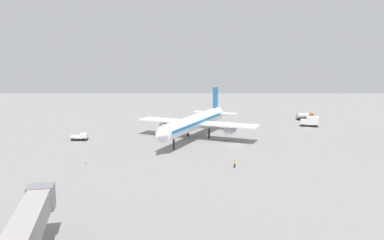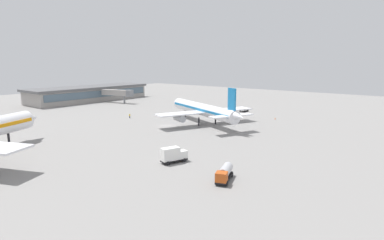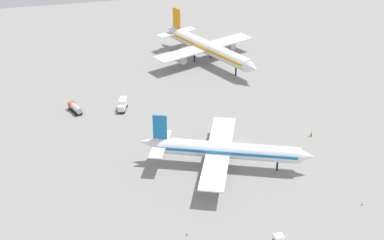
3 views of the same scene
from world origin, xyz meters
name	(u,v)px [view 2 (image 2 of 3)]	position (x,y,z in m)	size (l,w,h in m)	color
ground	(166,126)	(0.00, 0.00, 0.00)	(288.00, 288.00, 0.00)	gray
terminal_building	(89,93)	(-24.24, -77.94, 3.86)	(64.50, 19.75, 7.58)	#9E9993
airplane_at_gate	(204,110)	(-10.05, 7.66, 4.80)	(34.04, 41.15, 13.19)	white
pushback_tractor	(244,110)	(-41.14, 5.54, 0.97)	(4.42, 2.25, 1.90)	black
catering_truck	(173,155)	(27.36, 27.29, 1.70)	(5.91, 3.64, 3.30)	black
fuel_truck	(224,173)	(29.36, 41.13, 1.39)	(6.57, 3.92, 2.50)	black
ground_crew_worker	(130,116)	(-1.88, -20.08, 0.85)	(0.50, 0.54, 1.67)	#1E2338
jet_bridge	(118,93)	(-27.21, -57.97, 5.13)	(6.78, 17.90, 6.74)	#9E9993
safety_cone_near_gate	(188,108)	(-33.11, -17.54, 0.30)	(0.44, 0.44, 0.60)	#EA590C
safety_cone_mid_apron	(275,118)	(-33.02, 22.98, 0.30)	(0.44, 0.44, 0.60)	#EA590C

